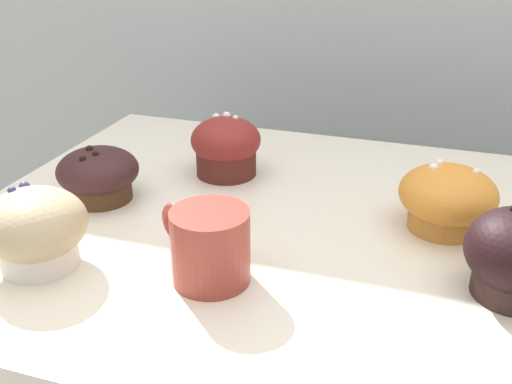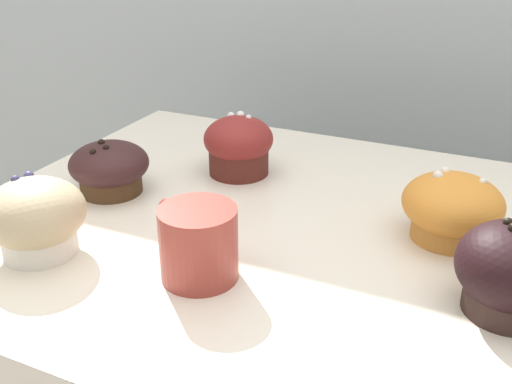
{
  "view_description": "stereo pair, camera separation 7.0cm",
  "coord_description": "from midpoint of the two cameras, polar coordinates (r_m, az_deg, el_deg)",
  "views": [
    {
      "loc": [
        0.06,
        -0.62,
        1.27
      ],
      "look_at": [
        -0.14,
        -0.02,
        0.98
      ],
      "focal_mm": 42.0,
      "sensor_mm": 36.0,
      "label": 1
    },
    {
      "loc": [
        0.12,
        -0.59,
        1.27
      ],
      "look_at": [
        -0.14,
        -0.02,
        0.98
      ],
      "focal_mm": 42.0,
      "sensor_mm": 36.0,
      "label": 2
    }
  ],
  "objects": [
    {
      "name": "wall_back",
      "position": [
        1.27,
        19.57,
        6.54
      ],
      "size": [
        3.2,
        0.1,
        1.8
      ],
      "primitive_type": "cube",
      "color": "#A8B2B7",
      "rests_on": "ground"
    },
    {
      "name": "muffin_front_center",
      "position": [
        0.81,
        -11.4,
        2.22
      ],
      "size": [
        0.11,
        0.11,
        0.07
      ],
      "color": "#422B18",
      "rests_on": "display_counter"
    },
    {
      "name": "muffin_back_left",
      "position": [
        0.67,
        -17.52,
        -2.43
      ],
      "size": [
        0.11,
        0.11,
        0.09
      ],
      "color": "silver",
      "rests_on": "display_counter"
    },
    {
      "name": "muffin_front_left",
      "position": [
        0.85,
        0.68,
        4.42
      ],
      "size": [
        0.1,
        0.1,
        0.09
      ],
      "color": "#4F201A",
      "rests_on": "display_counter"
    },
    {
      "name": "muffin_front_right",
      "position": [
        0.72,
        20.83,
        -1.5
      ],
      "size": [
        0.11,
        0.11,
        0.08
      ],
      "color": "#CA8135",
      "rests_on": "display_counter"
    },
    {
      "name": "coffee_cup",
      "position": [
        0.6,
        -2.31,
        -4.78
      ],
      "size": [
        0.11,
        0.08,
        0.08
      ],
      "color": "#99382D",
      "rests_on": "display_counter"
    }
  ]
}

